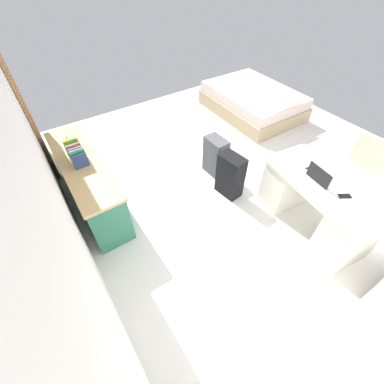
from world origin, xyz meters
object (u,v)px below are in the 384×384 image
(desk, at_px, (316,205))
(computer_mouse, at_px, (306,166))
(credenza, at_px, (89,183))
(laptop, at_px, (321,178))
(suitcase_spare_grey, at_px, (216,156))
(bed, at_px, (253,101))
(suitcase_black, at_px, (230,176))
(cell_phone_near_laptop, at_px, (345,196))
(office_chair, at_px, (356,175))
(figurine_small, at_px, (67,139))
(cell_phone_by_mouse, at_px, (311,167))

(desk, bearing_deg, computer_mouse, -11.43)
(credenza, height_order, laptop, laptop)
(credenza, distance_m, suitcase_spare_grey, 1.86)
(bed, bearing_deg, suitcase_black, 129.12)
(desk, height_order, computer_mouse, computer_mouse)
(desk, bearing_deg, bed, -29.01)
(bed, xyz_separation_m, cell_phone_near_laptop, (-2.82, 1.43, 0.49))
(bed, xyz_separation_m, suitcase_spare_grey, (-1.09, 1.82, 0.06))
(credenza, bearing_deg, suitcase_spare_grey, -103.02)
(office_chair, height_order, suitcase_black, office_chair)
(desk, relative_size, figurine_small, 13.79)
(credenza, relative_size, bed, 0.93)
(suitcase_spare_grey, relative_size, cell_phone_near_laptop, 4.51)
(cell_phone_by_mouse, xyz_separation_m, figurine_small, (2.11, 2.29, 0.07))
(credenza, xyz_separation_m, figurine_small, (0.47, 0.00, 0.43))
(suitcase_black, bearing_deg, bed, -57.96)
(bed, xyz_separation_m, laptop, (-2.52, 1.45, 0.53))
(desk, xyz_separation_m, figurine_small, (2.41, 2.19, 0.42))
(suitcase_spare_grey, xyz_separation_m, laptop, (-1.43, -0.36, 0.47))
(computer_mouse, bearing_deg, suitcase_black, 46.06)
(desk, xyz_separation_m, office_chair, (0.02, -0.85, 0.04))
(suitcase_black, height_order, suitcase_spare_grey, suitcase_black)
(laptop, relative_size, figurine_small, 3.07)
(office_chair, xyz_separation_m, figurine_small, (2.39, 3.04, 0.38))
(office_chair, bearing_deg, computer_mouse, 68.36)
(office_chair, relative_size, bed, 0.49)
(office_chair, distance_m, suitcase_spare_grey, 1.94)
(office_chair, distance_m, suitcase_black, 1.68)
(cell_phone_near_laptop, distance_m, figurine_small, 3.43)
(suitcase_spare_grey, distance_m, cell_phone_by_mouse, 1.38)
(laptop, bearing_deg, bed, -29.95)
(bed, distance_m, laptop, 2.96)
(suitcase_black, height_order, laptop, laptop)
(cell_phone_by_mouse, bearing_deg, laptop, -174.47)
(credenza, height_order, suitcase_black, credenza)
(bed, height_order, suitcase_black, suitcase_black)
(suitcase_black, xyz_separation_m, figurine_small, (1.37, 1.70, 0.47))
(credenza, bearing_deg, suitcase_black, -117.92)
(laptop, distance_m, cell_phone_by_mouse, 0.24)
(figurine_small, bearing_deg, cell_phone_near_laptop, -140.14)
(laptop, bearing_deg, suitcase_spare_grey, 14.22)
(desk, bearing_deg, cell_phone_by_mouse, -19.31)
(laptop, bearing_deg, credenza, 49.58)
(suitcase_black, bearing_deg, computer_mouse, -148.83)
(bed, xyz_separation_m, figurine_small, (-0.19, 3.63, 0.56))
(suitcase_black, relative_size, suitcase_spare_grey, 1.07)
(office_chair, bearing_deg, credenza, 57.80)
(desk, xyz_separation_m, suitcase_black, (1.04, 0.48, -0.05))
(office_chair, distance_m, cell_phone_near_laptop, 0.93)
(suitcase_spare_grey, bearing_deg, bed, -61.37)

